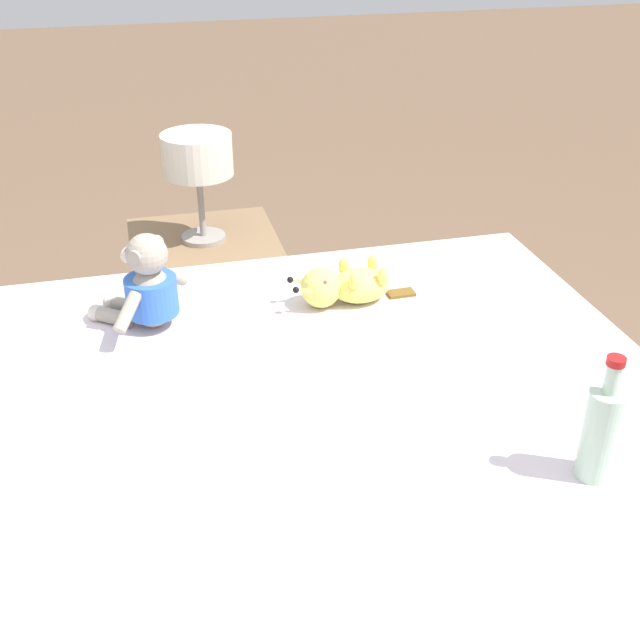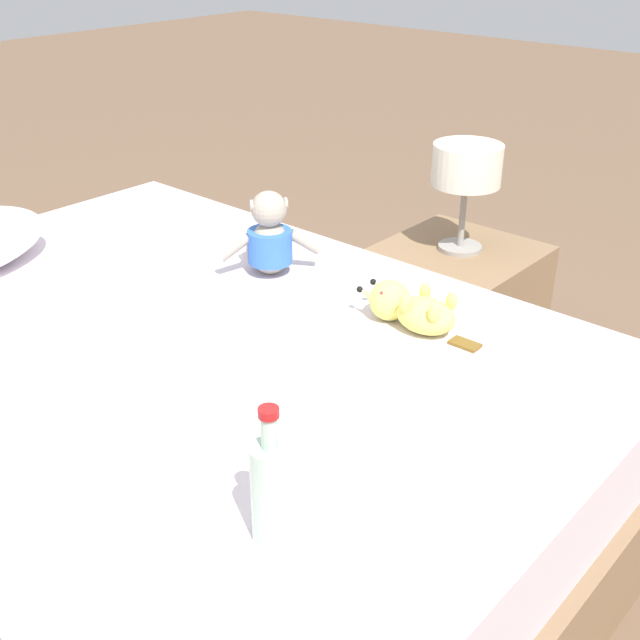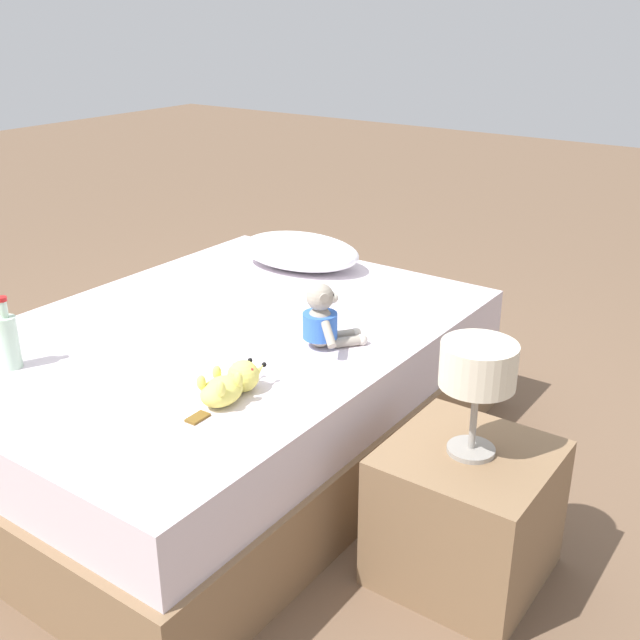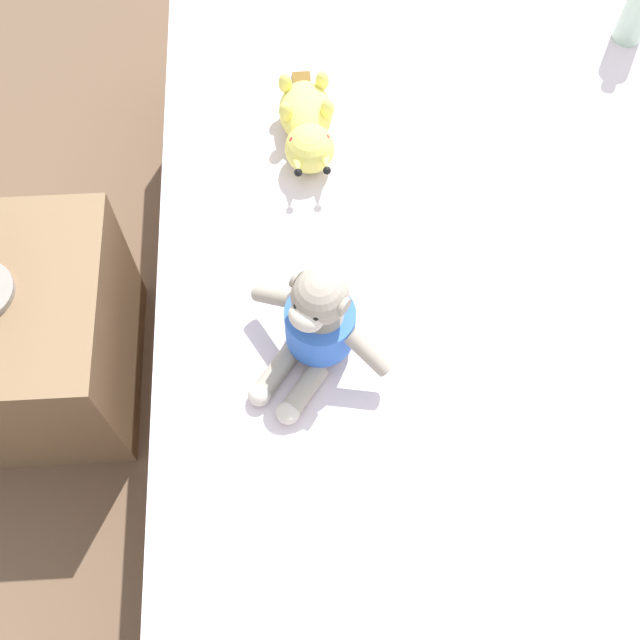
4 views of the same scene
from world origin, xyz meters
TOP-DOWN VIEW (x-y plane):
  - ground_plane at (0.00, 0.00)m, footprint 16.00×16.00m
  - bed at (0.00, 0.00)m, footprint 1.47×2.02m
  - plush_monkey at (0.42, 0.09)m, footprint 0.26×0.25m
  - plush_yellow_creature at (0.41, -0.38)m, footprint 0.11×0.33m
  - nightstand at (1.08, -0.11)m, footprint 0.47×0.47m

SIDE VIEW (x-z plane):
  - ground_plane at x=0.00m, z-range 0.00..0.00m
  - nightstand at x=1.08m, z-range 0.00..0.44m
  - bed at x=0.00m, z-range 0.00..0.52m
  - plush_yellow_creature at x=0.41m, z-range 0.52..0.62m
  - plush_monkey at x=0.42m, z-range 0.50..0.74m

